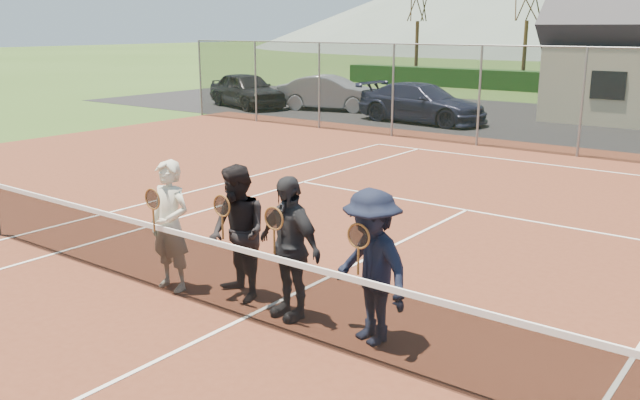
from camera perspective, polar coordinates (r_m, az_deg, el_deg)
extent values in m
plane|color=#304E1B|center=(26.43, 24.89, 5.40)|extent=(220.00, 220.00, 0.00)
cube|color=#562819|center=(8.58, -6.49, -10.00)|extent=(30.00, 30.00, 0.02)
cube|color=black|center=(27.53, 16.73, 6.45)|extent=(40.00, 12.00, 0.01)
imported|color=black|center=(30.76, -6.20, 9.19)|extent=(4.91, 3.21, 1.55)
imported|color=gray|center=(29.53, 0.92, 8.99)|extent=(4.75, 2.70, 1.48)
imported|color=#1B1E36|center=(26.00, 8.60, 8.07)|extent=(5.18, 2.37, 1.47)
cube|color=white|center=(18.66, 19.40, 2.74)|extent=(10.97, 0.06, 0.01)
cube|color=white|center=(12.77, -24.74, -2.93)|extent=(0.06, 23.77, 0.01)
cube|color=white|center=(11.62, -21.48, -4.23)|extent=(0.06, 23.77, 0.01)
cube|color=white|center=(13.65, 12.24, -0.84)|extent=(8.23, 0.06, 0.01)
cube|color=white|center=(8.57, -6.50, -9.91)|extent=(0.06, 12.80, 0.01)
cube|color=black|center=(8.39, -6.58, -7.08)|extent=(11.60, 0.02, 0.88)
cube|color=white|center=(8.24, -6.67, -4.17)|extent=(11.60, 0.03, 0.07)
cylinder|color=slate|center=(28.06, -10.05, 10.04)|extent=(0.07, 0.07, 3.00)
cylinder|color=slate|center=(25.95, -5.44, 9.86)|extent=(0.07, 0.07, 3.00)
cylinder|color=slate|center=(24.04, -0.07, 9.56)|extent=(0.07, 0.07, 3.00)
cylinder|color=slate|center=(22.37, 6.16, 9.11)|extent=(0.07, 0.07, 3.00)
cylinder|color=slate|center=(21.00, 13.27, 8.47)|extent=(0.07, 0.07, 3.00)
cylinder|color=slate|center=(19.98, 21.20, 7.60)|extent=(0.07, 0.07, 3.00)
cube|color=black|center=(19.98, 21.20, 7.60)|extent=(30.00, 0.03, 3.00)
cylinder|color=slate|center=(19.88, 21.60, 11.89)|extent=(30.00, 0.04, 0.04)
cube|color=black|center=(26.48, 23.10, 8.87)|extent=(1.20, 0.06, 1.00)
cylinder|color=#3C2516|center=(44.20, 8.13, 12.20)|extent=(0.22, 0.22, 3.85)
cylinder|color=#3C2815|center=(41.26, 16.82, 11.59)|extent=(0.22, 0.22, 3.85)
imported|color=beige|center=(9.40, -12.50, -2.14)|extent=(0.68, 0.47, 1.80)
torus|color=brown|center=(9.12, -13.93, 0.08)|extent=(0.29, 0.02, 0.29)
cylinder|color=black|center=(9.12, -13.93, 0.08)|extent=(0.25, 0.00, 0.25)
cylinder|color=brown|center=(9.19, -13.82, -1.61)|extent=(0.03, 0.03, 0.32)
imported|color=black|center=(8.91, -6.94, -2.80)|extent=(1.05, 0.93, 1.80)
torus|color=brown|center=(8.61, -8.27, -0.49)|extent=(0.29, 0.02, 0.29)
cylinder|color=black|center=(8.61, -8.27, -0.49)|extent=(0.25, 0.00, 0.25)
cylinder|color=brown|center=(8.69, -8.20, -2.27)|extent=(0.03, 0.03, 0.32)
imported|color=#25262A|center=(8.30, -2.64, -4.01)|extent=(1.12, 0.62, 1.80)
torus|color=brown|center=(7.98, -3.91, -1.56)|extent=(0.29, 0.02, 0.29)
cylinder|color=black|center=(7.98, -3.91, -1.56)|extent=(0.25, 0.00, 0.25)
cylinder|color=brown|center=(8.06, -3.87, -3.48)|extent=(0.03, 0.03, 0.32)
imported|color=black|center=(7.67, 4.35, -5.63)|extent=(1.32, 1.01, 1.80)
torus|color=brown|center=(7.31, 3.27, -3.05)|extent=(0.29, 0.02, 0.29)
cylinder|color=black|center=(7.31, 3.27, -3.05)|extent=(0.25, 0.00, 0.25)
cylinder|color=brown|center=(7.40, 3.24, -5.12)|extent=(0.03, 0.03, 0.32)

